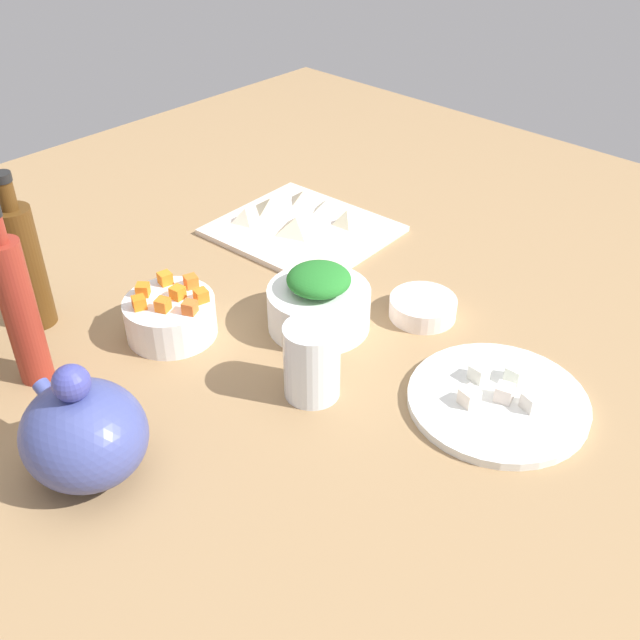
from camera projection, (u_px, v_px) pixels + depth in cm
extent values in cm
cube|color=#98764F|center=(320.00, 356.00, 108.51)|extent=(190.00, 190.00, 3.00)
cube|color=beige|center=(303.00, 230.00, 135.45)|extent=(30.50, 27.62, 1.00)
cylinder|color=white|center=(498.00, 401.00, 97.41)|extent=(23.60, 23.60, 1.20)
cylinder|color=white|center=(319.00, 308.00, 110.35)|extent=(15.28, 15.28, 6.42)
cylinder|color=white|center=(171.00, 317.00, 108.87)|extent=(13.29, 13.29, 5.88)
cylinder|color=white|center=(423.00, 307.00, 113.44)|extent=(10.23, 10.23, 3.06)
ellipsoid|color=#404A8D|center=(84.00, 435.00, 84.76)|extent=(15.12, 14.13, 11.92)
sphere|color=#3E4198|center=(71.00, 383.00, 80.33)|extent=(4.23, 4.23, 4.23)
cylinder|color=#404A8D|center=(52.00, 399.00, 87.49)|extent=(5.38, 2.00, 3.93)
cylinder|color=maroon|center=(21.00, 314.00, 96.35)|extent=(4.43, 4.43, 21.07)
cylinder|color=#4E3011|center=(26.00, 268.00, 107.56)|extent=(5.29, 5.29, 18.95)
cylinder|color=#4E3011|center=(6.00, 195.00, 100.88)|extent=(2.38, 2.38, 4.12)
cylinder|color=black|center=(1.00, 177.00, 99.33)|extent=(2.65, 2.65, 1.20)
cylinder|color=white|center=(312.00, 361.00, 96.68)|extent=(7.47, 7.47, 10.65)
cube|color=orange|center=(139.00, 303.00, 105.10)|extent=(2.35, 2.35, 1.80)
cube|color=orange|center=(143.00, 290.00, 107.83)|extent=(2.54, 2.54, 1.80)
cube|color=orange|center=(190.00, 307.00, 104.15)|extent=(2.39, 2.39, 1.80)
cube|color=orange|center=(178.00, 293.00, 107.23)|extent=(2.05, 2.05, 1.80)
cube|color=orange|center=(201.00, 296.00, 106.59)|extent=(2.19, 2.19, 1.80)
cube|color=orange|center=(165.00, 278.00, 110.38)|extent=(2.08, 2.08, 1.80)
cube|color=orange|center=(163.00, 305.00, 104.70)|extent=(2.35, 2.35, 1.80)
cube|color=orange|center=(191.00, 281.00, 109.66)|extent=(2.25, 2.25, 1.80)
ellipsoid|color=#257628|center=(319.00, 279.00, 107.45)|extent=(12.75, 12.77, 3.59)
cube|color=white|center=(515.00, 374.00, 99.33)|extent=(2.27, 2.27, 2.20)
cube|color=#FBE7D0|center=(469.00, 397.00, 95.57)|extent=(2.60, 2.60, 2.20)
cube|color=silver|center=(504.00, 393.00, 96.20)|extent=(2.72, 2.72, 2.20)
cube|color=silver|center=(479.00, 372.00, 99.56)|extent=(2.37, 2.37, 2.20)
cube|color=silver|center=(532.00, 401.00, 94.83)|extent=(2.73, 2.73, 2.20)
pyramid|color=beige|center=(271.00, 204.00, 140.02)|extent=(5.92, 5.50, 2.56)
pyramid|color=beige|center=(303.00, 196.00, 143.11)|extent=(4.68, 4.16, 2.26)
pyramid|color=beige|center=(296.00, 225.00, 133.15)|extent=(7.75, 7.74, 2.83)
pyramid|color=beige|center=(326.00, 205.00, 140.31)|extent=(4.68, 5.08, 2.13)
pyramid|color=beige|center=(246.00, 215.00, 136.51)|extent=(5.60, 5.58, 2.69)
pyramid|color=beige|center=(347.00, 217.00, 135.55)|extent=(5.61, 5.62, 2.83)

